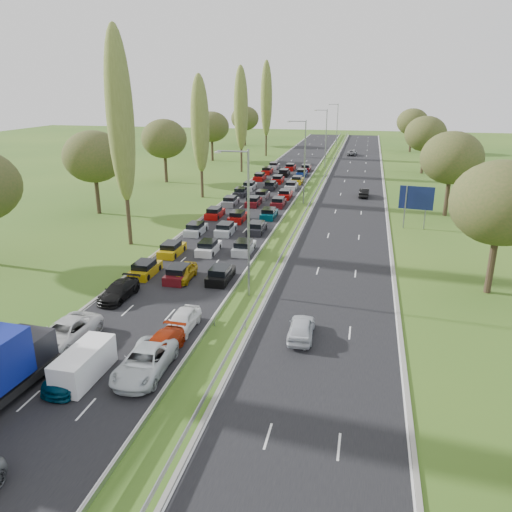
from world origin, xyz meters
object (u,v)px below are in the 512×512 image
Objects in this scene: near_car_2 at (65,333)px; near_car_3 at (119,291)px; direction_sign at (416,200)px; white_van_rear at (86,362)px.

near_car_2 reaches higher than near_car_3.
near_car_3 is at bearing 95.31° from near_car_2.
near_car_2 is 7.72m from near_car_3.
near_car_2 is at bearing -125.54° from direction_sign.
near_car_2 is 43.18m from direction_sign.
white_van_rear is (3.56, -11.04, 0.26)m from near_car_3.
direction_sign is at bearing 61.28° from white_van_rear.
near_car_2 is 1.23× the size of white_van_rear.
white_van_rear is 44.09m from direction_sign.
near_car_3 is 0.90× the size of direction_sign.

